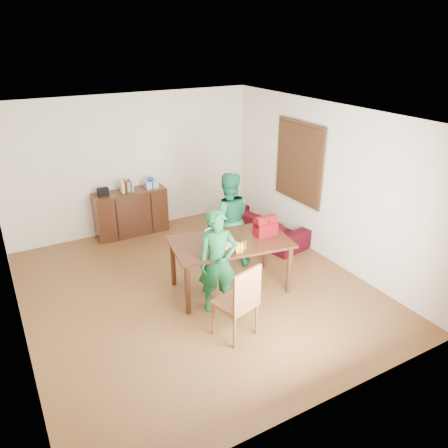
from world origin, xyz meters
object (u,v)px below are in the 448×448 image
person_far (228,220)px  red_bag (265,228)px  chair (236,315)px  person_near (218,262)px  laptop (224,242)px  table (230,247)px  bottle (245,244)px  sofa (262,225)px

person_far → red_bag: size_ratio=4.81×
chair → red_bag: (1.09, 0.96, 0.65)m
person_near → person_far: 1.38m
person_far → laptop: size_ratio=3.84×
table → laptop: laptop is taller
bottle → sofa: bottle is taller
table → person_near: (-0.43, -0.38, 0.04)m
person_near → red_bag: 1.06m
table → laptop: size_ratio=4.44×
person_near → sofa: 2.58m
table → person_near: 0.57m
person_near → bottle: bearing=23.2°
table → person_far: (0.38, 0.74, 0.10)m
laptop → sofa: laptop is taller
laptop → person_near: bearing=-151.2°
laptop → bottle: 0.34m
sofa → person_far: bearing=105.9°
table → sofa: bearing=50.7°
table → bottle: size_ratio=11.53×
person_far → bottle: (-0.34, -1.08, 0.09)m
person_far → bottle: size_ratio=9.97×
table → chair: chair is taller
chair → person_far: bearing=48.2°
table → sofa: 2.01m
red_bag → sofa: 1.78m
chair → laptop: (0.35, 0.96, 0.57)m
chair → person_far: size_ratio=0.65×
person_near → sofa: person_near is taller
chair → bottle: 1.07m
table → person_near: person_near is taller
bottle → sofa: 2.27m
person_far → chair: bearing=84.9°
table → laptop: bearing=-146.8°
chair → person_near: (0.09, 0.65, 0.46)m
chair → sofa: (1.98, 2.34, -0.04)m
chair → red_bag: bearing=26.2°
bottle → person_far: bearing=72.6°
person_far → red_bag: 0.85m
chair → person_near: bearing=67.3°
bottle → red_bag: size_ratio=0.48×
person_far → sofa: bearing=-130.9°
table → bottle: bearing=-74.2°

